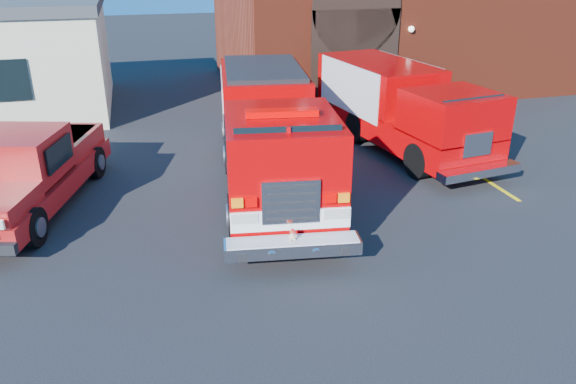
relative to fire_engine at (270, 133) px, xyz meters
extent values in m
plane|color=black|center=(-0.49, -2.41, -1.50)|extent=(100.00, 100.00, 0.00)
cube|color=yellow|center=(6.01, -1.41, -1.50)|extent=(0.12, 3.00, 0.01)
cube|color=yellow|center=(6.01, 1.59, -1.50)|extent=(0.12, 3.00, 0.01)
cube|color=yellow|center=(6.01, 4.59, -1.50)|extent=(0.12, 3.00, 0.01)
cube|color=black|center=(5.01, 6.57, 0.50)|extent=(3.60, 0.12, 4.00)
cylinder|color=black|center=(5.01, 6.57, 2.50)|extent=(3.60, 0.12, 3.60)
cube|color=black|center=(-7.49, 6.56, 0.50)|extent=(1.20, 0.10, 1.40)
cylinder|color=black|center=(-1.53, -2.96, -0.96)|extent=(0.50, 1.12, 1.08)
cylinder|color=black|center=(0.61, -3.27, -0.96)|extent=(0.50, 1.12, 1.08)
cube|color=#B50104|center=(0.00, 0.00, -0.67)|extent=(3.71, 9.11, 0.88)
cube|color=#B50104|center=(0.33, 2.23, 0.46)|extent=(3.06, 4.64, 1.57)
cube|color=#B50104|center=(-0.41, -2.83, 0.51)|extent=(2.89, 3.47, 1.47)
cube|color=black|center=(-0.59, -4.04, 0.91)|extent=(2.15, 0.39, 0.92)
cube|color=#CA0000|center=(-0.41, -2.83, 1.33)|extent=(1.61, 0.56, 0.14)
cube|color=white|center=(-0.64, -4.40, -0.47)|extent=(2.44, 0.41, 0.43)
cube|color=silver|center=(-0.65, -4.41, -0.08)|extent=(1.18, 0.23, 0.92)
cube|color=silver|center=(-0.68, -4.67, -0.93)|extent=(2.80, 0.93, 0.28)
cube|color=#B7B7BF|center=(-0.90, 2.41, 0.46)|extent=(0.55, 3.51, 1.28)
cube|color=#B7B7BF|center=(1.55, 2.05, 0.46)|extent=(0.55, 3.51, 1.28)
sphere|color=tan|center=(-0.68, -4.67, -0.72)|extent=(0.16, 0.16, 0.14)
sphere|color=tan|center=(-0.68, -4.68, -0.62)|extent=(0.13, 0.13, 0.11)
sphere|color=tan|center=(-0.72, -4.66, -0.58)|extent=(0.05, 0.05, 0.04)
sphere|color=tan|center=(-0.64, -4.67, -0.58)|extent=(0.05, 0.05, 0.04)
ellipsoid|color=red|center=(-0.68, -4.67, -0.58)|extent=(0.13, 0.13, 0.07)
cylinder|color=red|center=(-0.68, -4.68, -0.60)|extent=(0.15, 0.15, 0.01)
cylinder|color=black|center=(-5.91, -2.10, -1.06)|extent=(0.55, 0.94, 0.89)
cube|color=#A11514|center=(-6.27, 0.15, -0.89)|extent=(3.86, 6.50, 0.50)
cube|color=#A11514|center=(-6.36, -0.17, 0.00)|extent=(2.53, 2.50, 1.11)
cube|color=#A11514|center=(-5.77, 1.86, -0.44)|extent=(2.62, 2.82, 0.61)
cylinder|color=black|center=(4.18, -0.66, -0.98)|extent=(0.46, 1.07, 1.04)
cylinder|color=black|center=(6.24, -0.39, -0.98)|extent=(0.46, 1.07, 1.04)
cube|color=#B50104|center=(4.87, 2.08, -0.70)|extent=(3.32, 7.77, 0.85)
cube|color=#B50104|center=(4.68, 3.48, 0.38)|extent=(2.95, 4.97, 1.41)
cube|color=#B50104|center=(5.21, -0.53, 0.29)|extent=(2.63, 2.55, 1.22)
cube|color=#B7B7BF|center=(3.51, 3.33, 0.29)|extent=(0.56, 3.92, 1.60)
cube|color=#B7B7BF|center=(5.86, 3.64, 0.29)|extent=(0.56, 3.92, 1.60)
cube|color=silver|center=(5.39, -1.88, -0.98)|extent=(2.57, 0.75, 0.24)
camera|label=1|loc=(-3.39, -14.23, 4.55)|focal=35.00mm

